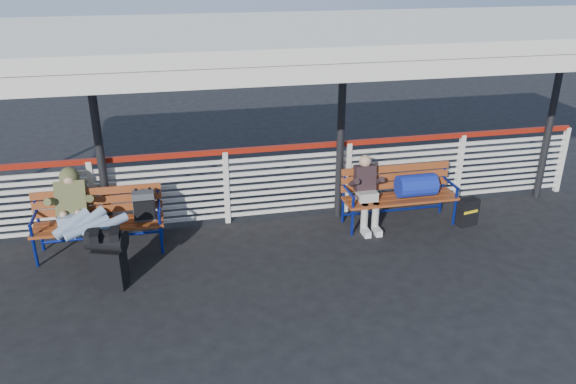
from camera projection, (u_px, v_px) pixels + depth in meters
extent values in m
plane|color=black|center=(245.00, 285.00, 7.35)|extent=(60.00, 60.00, 0.00)
cube|color=silver|center=(226.00, 188.00, 8.82)|extent=(12.00, 0.04, 1.04)
cube|color=maroon|center=(225.00, 152.00, 8.59)|extent=(12.00, 0.06, 0.08)
cube|color=silver|center=(562.00, 160.00, 10.01)|extent=(0.08, 0.08, 1.20)
cube|color=silver|center=(227.00, 34.00, 6.95)|extent=(12.60, 3.60, 0.16)
cube|color=silver|center=(249.00, 71.00, 5.43)|extent=(12.60, 0.06, 0.30)
cylinder|color=black|center=(99.00, 144.00, 7.98)|extent=(0.12, 0.12, 3.00)
cylinder|color=black|center=(341.00, 128.00, 8.69)|extent=(0.12, 0.12, 3.00)
cylinder|color=black|center=(552.00, 115.00, 9.42)|extent=(0.12, 0.12, 3.00)
cube|color=black|center=(110.00, 268.00, 7.22)|extent=(0.45, 0.36, 0.54)
cylinder|color=black|center=(106.00, 240.00, 7.05)|extent=(0.56, 0.43, 0.28)
cube|color=brown|center=(99.00, 225.00, 7.96)|extent=(1.80, 0.50, 0.04)
cube|color=brown|center=(98.00, 200.00, 8.09)|extent=(1.80, 0.10, 0.40)
cylinder|color=#0D2094|center=(35.00, 252.00, 7.70)|extent=(0.04, 0.04, 0.45)
cylinder|color=#0D2094|center=(161.00, 239.00, 8.04)|extent=(0.04, 0.04, 0.45)
cylinder|color=#0D2094|center=(39.00, 222.00, 8.03)|extent=(0.04, 0.04, 0.90)
cylinder|color=#0D2094|center=(160.00, 212.00, 8.37)|extent=(0.04, 0.04, 0.90)
cube|color=#46484D|center=(144.00, 205.00, 8.01)|extent=(0.30, 0.19, 0.42)
cube|color=brown|center=(400.00, 198.00, 8.82)|extent=(1.80, 0.50, 0.04)
cube|color=brown|center=(395.00, 176.00, 8.94)|extent=(1.80, 0.10, 0.40)
cylinder|color=#0D2094|center=(352.00, 222.00, 8.56)|extent=(0.04, 0.04, 0.45)
cylinder|color=#0D2094|center=(454.00, 212.00, 8.89)|extent=(0.04, 0.04, 0.45)
cylinder|color=#0D2094|center=(343.00, 196.00, 8.89)|extent=(0.04, 0.04, 0.90)
cylinder|color=#0D2094|center=(442.00, 187.00, 9.23)|extent=(0.04, 0.04, 0.90)
cylinder|color=navy|center=(416.00, 185.00, 8.79)|extent=(0.61, 0.36, 0.36)
cube|color=#95B1C8|center=(72.00, 220.00, 7.90)|extent=(0.36, 0.26, 0.18)
cube|color=brown|center=(71.00, 198.00, 7.98)|extent=(0.42, 0.38, 0.53)
sphere|color=brown|center=(69.00, 177.00, 7.95)|extent=(0.28, 0.28, 0.28)
sphere|color=tan|center=(69.00, 178.00, 7.92)|extent=(0.21, 0.21, 0.21)
cube|color=black|center=(95.00, 236.00, 6.93)|extent=(0.11, 0.27, 0.10)
cube|color=black|center=(115.00, 234.00, 6.98)|extent=(0.11, 0.27, 0.10)
cube|color=#ADA89D|center=(367.00, 196.00, 8.70)|extent=(0.30, 0.24, 0.16)
cube|color=black|center=(365.00, 178.00, 8.73)|extent=(0.32, 0.23, 0.42)
sphere|color=tan|center=(365.00, 161.00, 8.64)|extent=(0.19, 0.19, 0.19)
cylinder|color=#ADA89D|center=(364.00, 218.00, 8.64)|extent=(0.11, 0.11, 0.46)
cylinder|color=#ADA89D|center=(375.00, 217.00, 8.67)|extent=(0.11, 0.11, 0.46)
cube|color=silver|center=(366.00, 232.00, 8.62)|extent=(0.10, 0.24, 0.10)
cube|color=silver|center=(377.00, 231.00, 8.66)|extent=(0.10, 0.24, 0.10)
cube|color=black|center=(467.00, 212.00, 8.89)|extent=(0.35, 0.24, 0.44)
cube|color=yellow|center=(471.00, 212.00, 8.78)|extent=(0.26, 0.08, 0.04)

